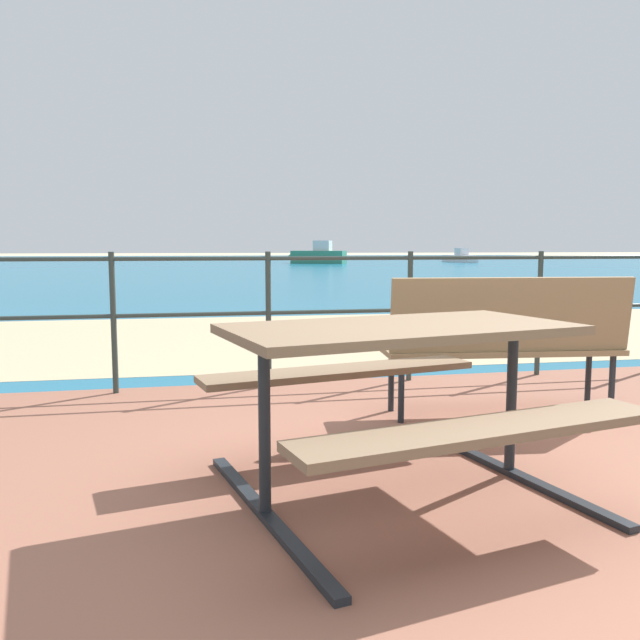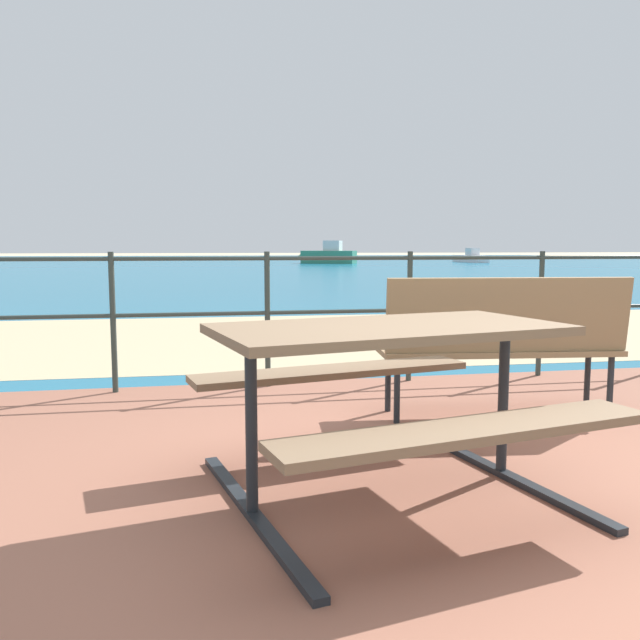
# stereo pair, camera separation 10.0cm
# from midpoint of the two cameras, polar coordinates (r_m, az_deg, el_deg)

# --- Properties ---
(ground_plane) EXTENTS (240.00, 240.00, 0.00)m
(ground_plane) POSITION_cam_midpoint_polar(r_m,az_deg,el_deg) (3.12, 12.75, -15.80)
(ground_plane) COLOR beige
(patio_paving) EXTENTS (6.40, 5.20, 0.06)m
(patio_paving) POSITION_cam_midpoint_polar(r_m,az_deg,el_deg) (3.11, 12.77, -15.29)
(patio_paving) COLOR #935B47
(patio_paving) RESTS_ON ground
(sea_water) EXTENTS (90.00, 90.00, 0.01)m
(sea_water) POSITION_cam_midpoint_polar(r_m,az_deg,el_deg) (42.67, -9.10, 4.82)
(sea_water) COLOR #196B8E
(sea_water) RESTS_ON ground
(beach_strip) EXTENTS (54.08, 5.86, 0.01)m
(beach_strip) POSITION_cam_midpoint_polar(r_m,az_deg,el_deg) (8.49, -2.61, -1.44)
(beach_strip) COLOR tan
(beach_strip) RESTS_ON ground
(picnic_table) EXTENTS (1.79, 1.75, 0.77)m
(picnic_table) POSITION_cam_midpoint_polar(r_m,az_deg,el_deg) (2.88, 7.05, -4.07)
(picnic_table) COLOR #7A6047
(picnic_table) RESTS_ON patio_paving
(park_bench) EXTENTS (1.60, 0.58, 0.93)m
(park_bench) POSITION_cam_midpoint_polar(r_m,az_deg,el_deg) (4.35, 16.48, -1.34)
(park_bench) COLOR #8C704C
(park_bench) RESTS_ON patio_paving
(railing_fence) EXTENTS (5.94, 0.04, 1.08)m
(railing_fence) POSITION_cam_midpoint_polar(r_m,az_deg,el_deg) (5.24, 2.31, 1.61)
(railing_fence) COLOR #2D3833
(railing_fence) RESTS_ON patio_paving
(boat_near) EXTENTS (4.27, 2.99, 1.59)m
(boat_near) POSITION_cam_midpoint_polar(r_m,az_deg,el_deg) (45.61, 0.76, 5.70)
(boat_near) COLOR #338466
(boat_near) RESTS_ON sea_water
(boat_mid) EXTENTS (1.08, 4.90, 1.07)m
(boat_mid) POSITION_cam_midpoint_polar(r_m,az_deg,el_deg) (50.54, 13.14, 5.37)
(boat_mid) COLOR silver
(boat_mid) RESTS_ON sea_water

